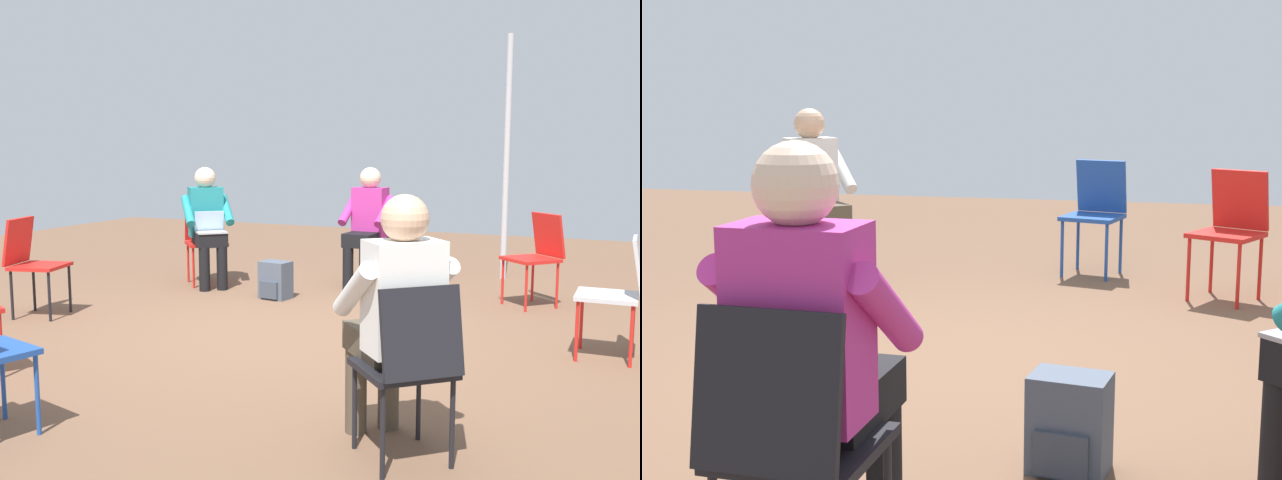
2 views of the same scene
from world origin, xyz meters
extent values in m
plane|color=brown|center=(0.00, 0.00, 0.00)|extent=(14.00, 14.00, 0.00)
cube|color=black|center=(-1.81, -1.61, 0.43)|extent=(0.57, 0.57, 0.03)
cylinder|color=black|center=(-1.80, -1.37, 0.21)|extent=(0.02, 0.02, 0.42)
cylinder|color=black|center=(-1.57, -1.62, 0.21)|extent=(0.02, 0.02, 0.42)
cylinder|color=black|center=(-2.05, -1.60, 0.21)|extent=(0.02, 0.02, 0.42)
cylinder|color=black|center=(-1.82, -1.85, 0.21)|extent=(0.02, 0.02, 0.42)
cube|color=black|center=(-1.95, -1.73, 0.65)|extent=(0.33, 0.34, 0.40)
cube|color=black|center=(2.09, -0.01, 0.43)|extent=(0.42, 0.42, 0.03)
cube|color=black|center=(2.28, -0.02, 0.65)|extent=(0.11, 0.38, 0.40)
cube|color=#1E4799|center=(-2.42, 0.36, 0.43)|extent=(0.49, 0.49, 0.03)
cylinder|color=#1E4799|center=(-2.21, 0.48, 0.21)|extent=(0.02, 0.02, 0.42)
cylinder|color=#1E4799|center=(-2.30, 0.15, 0.21)|extent=(0.02, 0.02, 0.42)
cylinder|color=#1E4799|center=(-2.54, 0.57, 0.21)|extent=(0.02, 0.02, 0.42)
cylinder|color=#1E4799|center=(-2.63, 0.24, 0.21)|extent=(0.02, 0.02, 0.42)
cube|color=#1E4799|center=(-2.60, 0.41, 0.65)|extent=(0.18, 0.39, 0.40)
cube|color=red|center=(-1.79, 1.28, 0.43)|extent=(0.54, 0.54, 0.03)
cylinder|color=red|center=(-1.56, 1.35, 0.21)|extent=(0.02, 0.02, 0.42)
cylinder|color=red|center=(-1.72, 1.05, 0.21)|extent=(0.02, 0.02, 0.42)
cylinder|color=red|center=(-1.86, 1.51, 0.21)|extent=(0.02, 0.02, 0.42)
cylinder|color=red|center=(-2.02, 1.21, 0.21)|extent=(0.02, 0.02, 0.42)
cube|color=red|center=(-1.96, 1.37, 0.65)|extent=(0.26, 0.38, 0.40)
cylinder|color=black|center=(1.25, 1.27, 0.23)|extent=(0.11, 0.11, 0.45)
cylinder|color=#4C4233|center=(-1.61, -1.30, 0.23)|extent=(0.11, 0.11, 0.45)
cylinder|color=#4C4233|center=(-1.48, -1.43, 0.23)|extent=(0.11, 0.11, 0.45)
cube|color=#4C4233|center=(-1.67, -1.48, 0.51)|extent=(0.51, 0.50, 0.14)
cube|color=silver|center=(-1.81, -1.61, 0.77)|extent=(0.39, 0.40, 0.52)
sphere|color=#DBAD89|center=(-1.81, -1.61, 1.13)|extent=(0.22, 0.22, 0.22)
cylinder|color=silver|center=(-1.87, -1.39, 0.80)|extent=(0.35, 0.33, 0.31)
cylinder|color=silver|center=(-1.60, -1.69, 0.80)|extent=(0.35, 0.33, 0.31)
cylinder|color=black|center=(1.73, -0.09, 0.23)|extent=(0.11, 0.11, 0.45)
cylinder|color=black|center=(1.74, 0.09, 0.23)|extent=(0.11, 0.11, 0.45)
cube|color=black|center=(1.91, -0.01, 0.51)|extent=(0.43, 0.32, 0.14)
cube|color=#B22D84|center=(2.09, -0.01, 0.77)|extent=(0.23, 0.35, 0.52)
sphere|color=beige|center=(2.09, -0.01, 1.13)|extent=(0.22, 0.22, 0.22)
cylinder|color=#B22D84|center=(1.99, -0.21, 0.80)|extent=(0.40, 0.11, 0.31)
cylinder|color=#B22D84|center=(2.00, 0.19, 0.80)|extent=(0.40, 0.11, 0.31)
cube|color=#475160|center=(1.10, 0.58, 0.18)|extent=(0.24, 0.31, 0.36)
cube|color=#39414D|center=(1.10, 0.58, 0.10)|extent=(0.28, 0.23, 0.16)
camera|label=1|loc=(-4.86, -2.56, 1.45)|focal=40.00mm
camera|label=2|loc=(4.16, 0.89, 1.36)|focal=50.00mm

